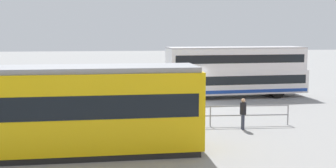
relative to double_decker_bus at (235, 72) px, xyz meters
The scene contains 7 objects.
ground_plane 5.06m from the double_decker_bus, 36.23° to the left, with size 160.00×160.00×0.00m, color gray.
double_decker_bus is the anchor object (origin of this frame).
tram_yellow 17.91m from the double_decker_bus, 47.35° to the left, with size 13.12×2.85×3.53m.
pedestrian_near_railing 9.10m from the double_decker_bus, 44.17° to the left, with size 0.42×0.42×1.74m.
pedestrian_crossing 10.49m from the double_decker_bus, 75.26° to the left, with size 0.37×0.37×1.59m.
pedestrian_railing 10.12m from the double_decker_bus, 65.86° to the left, with size 8.36×0.51×1.08m.
info_sign 13.51m from the double_decker_bus, 45.07° to the left, with size 1.11×0.32×2.57m.
Camera 1 is at (5.25, 26.71, 4.87)m, focal length 43.52 mm.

